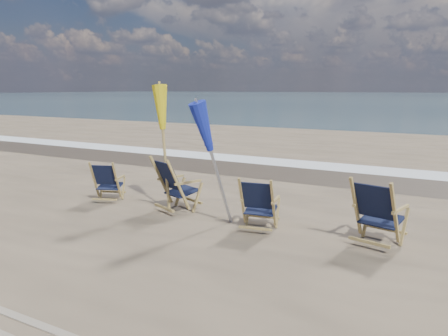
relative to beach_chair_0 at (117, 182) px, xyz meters
The scene contains 8 objects.
surf_foam 6.88m from the beach_chair_0, 69.77° to the left, with size 200.00×1.40×0.01m, color silver.
wet_sand_strip 5.50m from the beach_chair_0, 64.34° to the left, with size 200.00×2.60×0.00m, color #42362A.
beach_chair_0 is the anchor object (origin of this frame).
beach_chair_1 1.68m from the beach_chair_0, ahead, with size 0.70×0.79×1.09m, color black, non-canonical shape.
beach_chair_2 3.64m from the beach_chair_0, ahead, with size 0.61×0.68×0.95m, color black, non-canonical shape.
beach_chair_3 5.50m from the beach_chair_0, ahead, with size 0.69×0.78×1.08m, color black, non-canonical shape.
umbrella_yellow 1.89m from the beach_chair_0, ahead, with size 0.30×0.30×2.44m.
umbrella_blue 2.88m from the beach_chair_0, ahead, with size 0.30×0.30×2.23m.
Camera 1 is at (3.90, -4.86, 2.38)m, focal length 35.00 mm.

